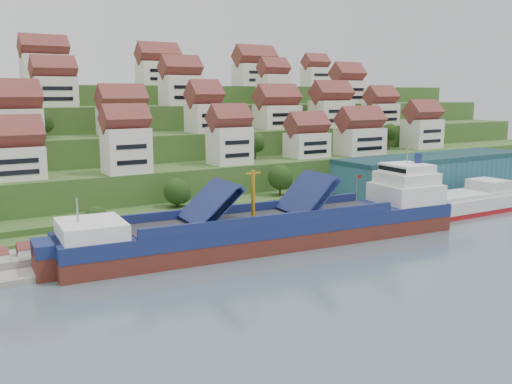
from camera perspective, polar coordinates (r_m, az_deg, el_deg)
ground at (r=115.20m, az=6.64°, el=-4.62°), size 300.00×300.00×0.00m
quay at (r=138.73m, az=9.19°, el=-1.73°), size 180.00×14.00×2.20m
hillside at (r=203.49m, az=-11.98°, el=4.57°), size 260.00×128.00×31.00m
hillside_village at (r=163.44m, az=-6.65°, el=8.26°), size 161.34×63.10×28.55m
hillside_trees at (r=143.34m, az=-7.77°, el=4.57°), size 138.77×62.14×28.40m
warehouse at (r=161.77m, az=17.31°, el=1.79°), size 60.00×15.00×10.00m
flagpole at (r=132.79m, az=10.08°, el=0.26°), size 1.28×0.16×8.00m
cargo_ship at (r=109.37m, az=2.66°, el=-3.55°), size 79.97×19.82×17.57m
second_ship at (r=148.65m, az=20.65°, el=-0.94°), size 28.18×10.89×8.12m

